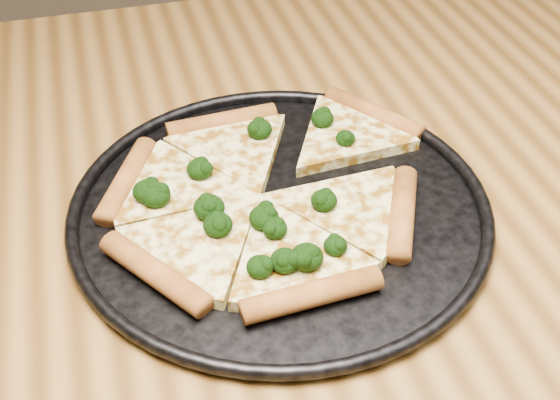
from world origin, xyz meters
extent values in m
cube|color=olive|center=(0.00, 0.00, 0.73)|extent=(1.20, 0.90, 0.04)
cube|color=brown|center=(0.54, 0.39, 0.35)|extent=(0.06, 0.06, 0.71)
cylinder|color=black|center=(-0.01, -0.04, 0.75)|extent=(0.39, 0.39, 0.01)
torus|color=black|center=(-0.01, -0.04, 0.76)|extent=(0.40, 0.40, 0.01)
cylinder|color=#C27530|center=(0.13, 0.08, 0.77)|extent=(0.09, 0.11, 0.02)
cylinder|color=#C27530|center=(-0.03, 0.11, 0.77)|extent=(0.12, 0.03, 0.02)
cylinder|color=#C27530|center=(-0.14, 0.03, 0.77)|extent=(0.07, 0.12, 0.02)
cylinder|color=#C27530|center=(-0.13, -0.10, 0.77)|extent=(0.09, 0.11, 0.02)
cylinder|color=#C27530|center=(-0.01, -0.16, 0.77)|extent=(0.12, 0.03, 0.02)
cylinder|color=#C27530|center=(0.10, -0.08, 0.77)|extent=(0.07, 0.12, 0.02)
ellipsoid|color=black|center=(-0.03, -0.12, 0.78)|extent=(0.03, 0.03, 0.02)
ellipsoid|color=black|center=(-0.03, -0.07, 0.78)|extent=(0.03, 0.03, 0.02)
ellipsoid|color=black|center=(0.03, -0.06, 0.78)|extent=(0.02, 0.02, 0.02)
ellipsoid|color=black|center=(-0.07, -0.04, 0.78)|extent=(0.03, 0.03, 0.02)
ellipsoid|color=black|center=(-0.12, -0.01, 0.78)|extent=(0.03, 0.03, 0.02)
ellipsoid|color=black|center=(-0.07, -0.07, 0.78)|extent=(0.03, 0.03, 0.02)
ellipsoid|color=black|center=(0.08, 0.03, 0.77)|extent=(0.02, 0.02, 0.02)
ellipsoid|color=black|center=(-0.02, -0.08, 0.77)|extent=(0.02, 0.02, 0.02)
ellipsoid|color=black|center=(-0.12, 0.00, 0.78)|extent=(0.03, 0.03, 0.02)
ellipsoid|color=black|center=(0.00, 0.07, 0.78)|extent=(0.03, 0.03, 0.02)
ellipsoid|color=black|center=(-0.07, 0.02, 0.78)|extent=(0.03, 0.03, 0.02)
ellipsoid|color=black|center=(-0.05, -0.13, 0.77)|extent=(0.02, 0.02, 0.02)
ellipsoid|color=black|center=(-0.01, -0.13, 0.78)|extent=(0.03, 0.03, 0.02)
ellipsoid|color=black|center=(0.07, 0.07, 0.78)|extent=(0.02, 0.02, 0.02)
ellipsoid|color=black|center=(0.02, -0.12, 0.77)|extent=(0.02, 0.02, 0.02)
camera|label=1|loc=(-0.14, -0.54, 1.21)|focal=46.83mm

